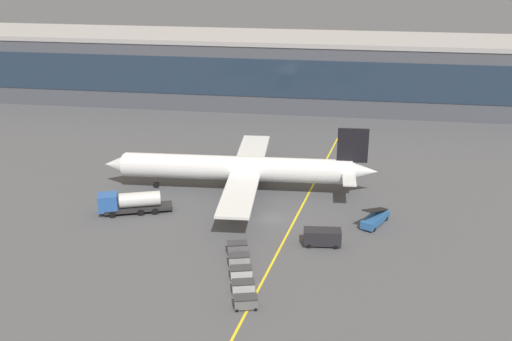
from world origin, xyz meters
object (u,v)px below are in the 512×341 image
(belt_loader, at_px, (375,218))
(fuel_tanker, at_px, (130,202))
(baggage_cart_4, at_px, (237,247))
(baggage_cart_2, at_px, (241,272))
(baggage_cart_0, at_px, (246,302))
(crew_van, at_px, (322,236))
(main_airliner, at_px, (239,168))
(baggage_cart_1, at_px, (243,286))
(baggage_cart_3, at_px, (239,259))

(belt_loader, bearing_deg, fuel_tanker, -177.87)
(belt_loader, bearing_deg, baggage_cart_4, -148.79)
(belt_loader, distance_m, baggage_cart_2, 23.92)
(baggage_cart_4, bearing_deg, baggage_cart_0, -75.83)
(crew_van, distance_m, belt_loader, 10.44)
(crew_van, height_order, baggage_cart_2, crew_van)
(fuel_tanker, distance_m, crew_van, 29.32)
(main_airliner, height_order, baggage_cart_1, main_airliner)
(baggage_cart_4, bearing_deg, baggage_cart_1, -75.83)
(baggage_cart_2, bearing_deg, baggage_cart_0, -75.83)
(crew_van, relative_size, belt_loader, 0.76)
(baggage_cart_0, bearing_deg, baggage_cart_2, 104.17)
(baggage_cart_3, bearing_deg, fuel_tanker, 145.58)
(fuel_tanker, distance_m, baggage_cart_0, 30.48)
(main_airliner, distance_m, baggage_cart_3, 23.90)
(main_airliner, xyz_separation_m, crew_van, (14.07, -16.64, -2.62))
(belt_loader, relative_size, baggage_cart_0, 2.30)
(fuel_tanker, distance_m, baggage_cart_4, 20.33)
(baggage_cart_2, bearing_deg, fuel_tanker, 140.74)
(crew_van, height_order, baggage_cart_0, crew_van)
(crew_van, distance_m, baggage_cart_3, 12.09)
(main_airliner, relative_size, baggage_cart_0, 14.99)
(baggage_cart_2, bearing_deg, baggage_cart_3, 104.17)
(baggage_cart_0, distance_m, baggage_cart_2, 6.40)
(main_airliner, distance_m, baggage_cart_4, 20.74)
(baggage_cart_1, bearing_deg, fuel_tanker, 136.79)
(main_airliner, xyz_separation_m, baggage_cart_1, (5.59, -29.55, -3.15))
(baggage_cart_4, bearing_deg, baggage_cart_3, -75.83)
(main_airliner, height_order, fuel_tanker, main_airliner)
(main_airliner, height_order, baggage_cart_2, main_airliner)
(fuel_tanker, height_order, baggage_cart_1, fuel_tanker)
(baggage_cart_2, relative_size, baggage_cart_3, 1.00)
(fuel_tanker, relative_size, baggage_cart_0, 3.74)
(belt_loader, distance_m, baggage_cart_1, 25.75)
(fuel_tanker, bearing_deg, baggage_cart_4, -28.44)
(baggage_cart_1, xyz_separation_m, baggage_cart_4, (-2.35, 9.31, 0.00))
(crew_van, distance_m, baggage_cart_0, 17.77)
(fuel_tanker, relative_size, crew_van, 2.14)
(fuel_tanker, distance_m, baggage_cart_2, 25.11)
(crew_van, relative_size, baggage_cart_0, 1.75)
(belt_loader, height_order, baggage_cart_3, belt_loader)
(baggage_cart_0, relative_size, baggage_cart_1, 1.00)
(main_airliner, xyz_separation_m, baggage_cart_2, (4.81, -26.45, -3.15))
(fuel_tanker, height_order, baggage_cart_0, fuel_tanker)
(baggage_cart_3, bearing_deg, baggage_cart_0, -75.83)
(baggage_cart_1, xyz_separation_m, baggage_cart_2, (-0.78, 3.10, 0.00))
(baggage_cart_1, relative_size, baggage_cart_3, 1.00)
(main_airliner, distance_m, belt_loader, 23.50)
(crew_van, bearing_deg, baggage_cart_4, -161.60)
(baggage_cart_0, height_order, baggage_cart_2, same)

